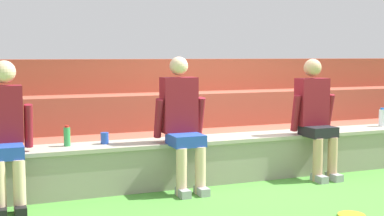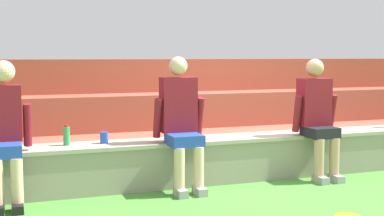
% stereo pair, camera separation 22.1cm
% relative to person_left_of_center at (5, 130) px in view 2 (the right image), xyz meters
% --- Properties ---
extents(ground_plane, '(80.00, 80.00, 0.00)m').
position_rel_person_left_of_center_xyz_m(ground_plane, '(2.73, -0.00, -0.73)').
color(ground_plane, '#4C9338').
extents(stone_seating_wall, '(9.22, 0.50, 0.50)m').
position_rel_person_left_of_center_xyz_m(stone_seating_wall, '(2.73, 0.23, -0.46)').
color(stone_seating_wall, gray).
rests_on(stone_seating_wall, ground).
extents(brick_bleachers, '(12.35, 1.65, 1.37)m').
position_rel_person_left_of_center_xyz_m(brick_bleachers, '(2.73, 1.68, -0.19)').
color(brick_bleachers, '#AC5541').
rests_on(brick_bleachers, ground).
extents(person_left_of_center, '(0.48, 0.60, 1.37)m').
position_rel_person_left_of_center_xyz_m(person_left_of_center, '(0.00, 0.00, 0.00)').
color(person_left_of_center, beige).
rests_on(person_left_of_center, ground).
extents(person_center, '(0.55, 0.60, 1.41)m').
position_rel_person_left_of_center_xyz_m(person_center, '(1.75, 0.01, 0.02)').
color(person_center, beige).
rests_on(person_center, ground).
extents(person_right_of_center, '(0.55, 0.54, 1.38)m').
position_rel_person_left_of_center_xyz_m(person_right_of_center, '(3.39, -0.04, 0.01)').
color(person_right_of_center, tan).
rests_on(person_right_of_center, ground).
extents(water_bottle_near_right, '(0.07, 0.07, 0.21)m').
position_rel_person_left_of_center_xyz_m(water_bottle_near_right, '(0.59, 0.28, -0.13)').
color(water_bottle_near_right, green).
rests_on(water_bottle_near_right, stone_seating_wall).
extents(water_bottle_center_gap, '(0.07, 0.07, 0.25)m').
position_rel_person_left_of_center_xyz_m(water_bottle_center_gap, '(3.72, 0.23, -0.11)').
color(water_bottle_center_gap, green).
rests_on(water_bottle_center_gap, stone_seating_wall).
extents(plastic_cup_middle, '(0.08, 0.08, 0.12)m').
position_rel_person_left_of_center_xyz_m(plastic_cup_middle, '(0.97, 0.27, -0.17)').
color(plastic_cup_middle, blue).
rests_on(plastic_cup_middle, stone_seating_wall).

